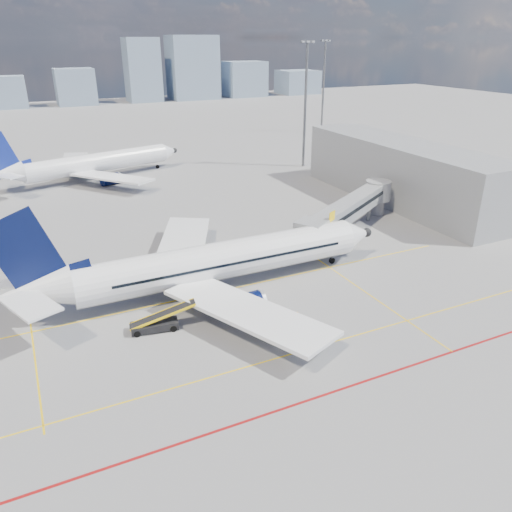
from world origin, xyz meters
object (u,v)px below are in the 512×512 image
at_px(main_aircraft, 208,264).
at_px(baggage_tug, 275,332).
at_px(second_aircraft, 91,164).
at_px(cargo_dolly, 280,324).
at_px(ramp_worker, 297,319).
at_px(belt_loader, 156,324).

xyz_separation_m(main_aircraft, baggage_tug, (2.07, -11.87, -2.58)).
height_order(second_aircraft, cargo_dolly, second_aircraft).
bearing_deg(ramp_worker, main_aircraft, 32.16).
bearing_deg(main_aircraft, belt_loader, -143.38).
height_order(main_aircraft, cargo_dolly, main_aircraft).
bearing_deg(baggage_tug, belt_loader, 157.27).
distance_m(second_aircraft, ramp_worker, 65.75).
relative_size(cargo_dolly, ramp_worker, 2.11).
bearing_deg(main_aircraft, second_aircraft, 94.26).
height_order(baggage_tug, belt_loader, belt_loader).
xyz_separation_m(main_aircraft, second_aircraft, (-4.18, 54.19, 0.01)).
distance_m(main_aircraft, belt_loader, 9.82).
xyz_separation_m(cargo_dolly, belt_loader, (-10.56, 5.51, -0.28)).
xyz_separation_m(cargo_dolly, ramp_worker, (2.09, 0.33, -0.20)).
distance_m(second_aircraft, cargo_dolly, 65.81).
distance_m(belt_loader, ramp_worker, 13.67).
xyz_separation_m(second_aircraft, belt_loader, (-3.42, -59.87, -2.54)).
relative_size(second_aircraft, belt_loader, 5.85).
bearing_deg(cargo_dolly, ramp_worker, 9.95).
bearing_deg(belt_loader, main_aircraft, 46.24).
xyz_separation_m(second_aircraft, cargo_dolly, (7.14, -65.38, -2.26)).
relative_size(main_aircraft, belt_loader, 6.63).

